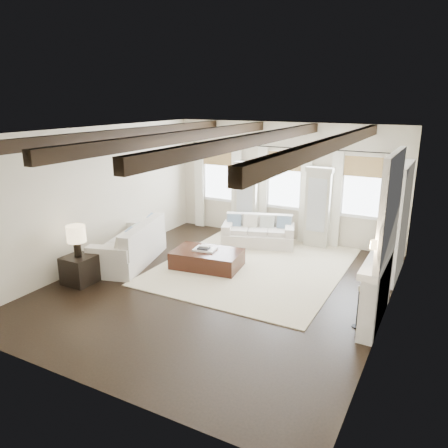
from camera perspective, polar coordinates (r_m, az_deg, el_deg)
The scene contains 15 objects.
ground at distance 9.27m, azimuth -0.58°, elevation -8.14°, with size 7.50×7.50×0.00m, color black.
room_shell at distance 9.14m, azimuth 6.22°, elevation 3.91°, with size 6.54×7.54×3.22m.
area_rug at distance 10.34m, azimuth 3.93°, elevation -5.46°, with size 4.00×4.67×0.02m, color beige.
sofa_back at distance 11.70m, azimuth 4.51°, elevation -1.26°, with size 2.05×1.41×0.80m.
sofa_left at distance 10.65m, azimuth -11.98°, elevation -2.92°, with size 1.61×2.49×0.98m.
ottoman at distance 10.19m, azimuth -2.21°, elevation -4.61°, with size 1.56×0.97×0.41m, color black.
tray at distance 10.17m, azimuth -2.48°, elevation -3.30°, with size 0.50×0.38×0.04m, color white.
book_lower at distance 10.11m, azimuth -2.66°, elevation -3.18°, with size 0.26×0.20×0.04m, color #262628.
book_upper at distance 10.16m, azimuth -2.47°, elevation -2.87°, with size 0.22×0.17×0.03m, color beige.
side_table_front at distance 9.82m, azimuth -18.34°, elevation -5.69°, with size 0.60×0.60×0.60m, color black.
lamp_front at distance 9.57m, azimuth -18.74°, elevation -1.46°, with size 0.39×0.39×0.68m.
side_table_back at distance 12.82m, azimuth 2.91°, elevation 0.35°, with size 0.43×0.43×0.64m, color black.
lamp_back at distance 12.63m, azimuth 2.96°, elevation 3.74°, with size 0.39×0.39×0.67m.
candlestick_near at distance 7.95m, azimuth 17.07°, elevation -10.70°, with size 0.16×0.16×0.78m.
candlestick_far at distance 8.35m, azimuth 17.71°, elevation -9.45°, with size 0.15×0.15×0.76m.
Camera 1 is at (4.06, -7.40, 3.83)m, focal length 35.00 mm.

